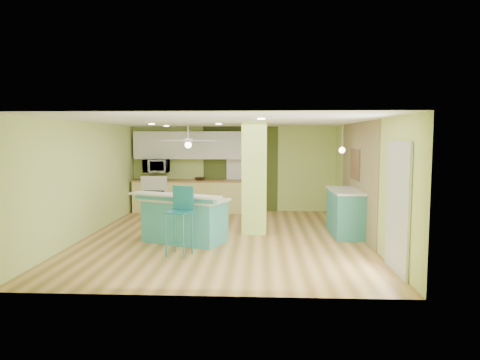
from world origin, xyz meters
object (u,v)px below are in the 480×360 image
(side_counter, at_px, (346,212))
(fruit_bowl, at_px, (200,179))
(peninsula, at_px, (184,219))
(canister, at_px, (177,195))
(bar_stool, at_px, (181,209))

(side_counter, distance_m, fruit_bowl, 4.61)
(peninsula, distance_m, canister, 0.54)
(fruit_bowl, bearing_deg, peninsula, -87.09)
(peninsula, xyz_separation_m, fruit_bowl, (-0.18, 3.62, 0.50))
(peninsula, height_order, bar_stool, bar_stool)
(side_counter, bearing_deg, fruit_bowl, 143.15)
(bar_stool, height_order, canister, bar_stool)
(peninsula, bearing_deg, bar_stool, -61.39)
(bar_stool, relative_size, fruit_bowl, 3.88)
(peninsula, xyz_separation_m, side_counter, (3.48, 0.87, 0.02))
(fruit_bowl, distance_m, canister, 3.70)
(side_counter, xyz_separation_m, fruit_bowl, (-3.67, 2.75, 0.47))
(side_counter, relative_size, fruit_bowl, 4.80)
(fruit_bowl, bearing_deg, canister, -89.11)
(side_counter, bearing_deg, canister, -165.30)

